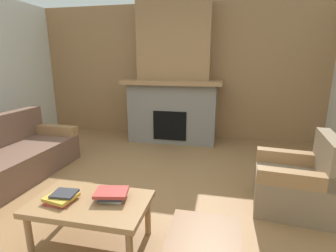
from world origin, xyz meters
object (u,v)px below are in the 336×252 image
(fireplace, at_px, (174,83))
(armchair, at_px, (297,183))
(couch, at_px, (12,158))
(coffee_table, at_px, (90,206))

(fireplace, distance_m, armchair, 3.01)
(couch, xyz_separation_m, coffee_table, (1.75, -1.02, 0.09))
(coffee_table, bearing_deg, armchair, 28.31)
(couch, bearing_deg, coffee_table, -30.06)
(coffee_table, bearing_deg, couch, 149.94)
(armchair, distance_m, coffee_table, 2.17)
(couch, relative_size, armchair, 2.15)
(fireplace, distance_m, coffee_table, 3.36)
(couch, distance_m, armchair, 3.66)
(fireplace, xyz_separation_m, couch, (-1.85, -2.25, -0.88))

